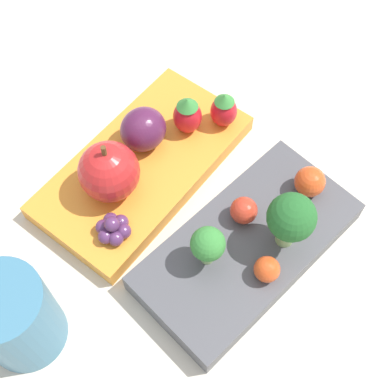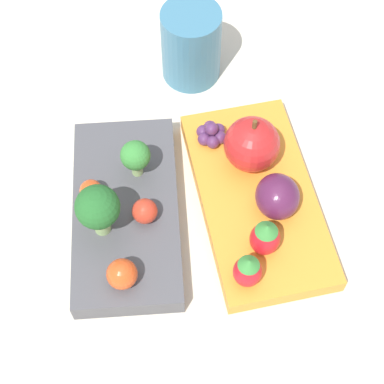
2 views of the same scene
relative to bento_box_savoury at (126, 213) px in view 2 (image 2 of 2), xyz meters
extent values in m
plane|color=beige|center=(0.00, -0.06, -0.01)|extent=(4.00, 4.00, 0.00)
cube|color=#4C4C51|center=(0.00, 0.00, 0.00)|extent=(0.20, 0.11, 0.02)
cube|color=orange|center=(0.00, -0.13, 0.00)|extent=(0.22, 0.12, 0.02)
cylinder|color=#93B770|center=(-0.02, 0.02, 0.02)|extent=(0.01, 0.01, 0.02)
sphere|color=#236028|center=(-0.02, 0.02, 0.05)|extent=(0.04, 0.04, 0.04)
cylinder|color=#93B770|center=(0.04, -0.01, 0.02)|extent=(0.01, 0.01, 0.02)
sphere|color=#388438|center=(0.04, -0.01, 0.04)|extent=(0.03, 0.03, 0.03)
sphere|color=red|center=(-0.01, -0.02, 0.02)|extent=(0.02, 0.02, 0.02)
sphere|color=#DB4C1E|center=(-0.07, 0.01, 0.03)|extent=(0.03, 0.03, 0.03)
sphere|color=#DB4C1E|center=(0.01, 0.03, 0.02)|extent=(0.02, 0.02, 0.02)
sphere|color=red|center=(0.04, -0.12, 0.03)|extent=(0.05, 0.05, 0.05)
cylinder|color=brown|center=(0.04, -0.12, 0.06)|extent=(0.00, 0.00, 0.01)
ellipsoid|color=red|center=(-0.08, -0.10, 0.02)|extent=(0.03, 0.03, 0.03)
cone|color=#388438|center=(-0.08, -0.10, 0.04)|extent=(0.02, 0.02, 0.01)
ellipsoid|color=red|center=(-0.06, -0.12, 0.02)|extent=(0.03, 0.03, 0.03)
cone|color=#388438|center=(-0.06, -0.12, 0.04)|extent=(0.02, 0.02, 0.01)
ellipsoid|color=#511E42|center=(-0.02, -0.14, 0.03)|extent=(0.04, 0.04, 0.04)
sphere|color=#562D5B|center=(0.08, -0.09, 0.01)|extent=(0.01, 0.01, 0.01)
sphere|color=#562D5B|center=(0.07, -0.08, 0.01)|extent=(0.01, 0.01, 0.01)
sphere|color=#562D5B|center=(0.06, -0.08, 0.01)|extent=(0.01, 0.01, 0.01)
sphere|color=#562D5B|center=(0.06, -0.09, 0.01)|extent=(0.01, 0.01, 0.01)
sphere|color=#562D5B|center=(0.06, -0.10, 0.01)|extent=(0.01, 0.01, 0.01)
sphere|color=#562D5B|center=(0.07, -0.10, 0.01)|extent=(0.01, 0.01, 0.01)
sphere|color=#562D5B|center=(0.07, -0.09, 0.02)|extent=(0.01, 0.01, 0.01)
cylinder|color=teal|center=(0.17, -0.08, 0.03)|extent=(0.06, 0.06, 0.08)
camera|label=1|loc=(0.17, 0.09, 0.42)|focal=50.00mm
camera|label=2|loc=(-0.29, -0.02, 0.53)|focal=60.00mm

